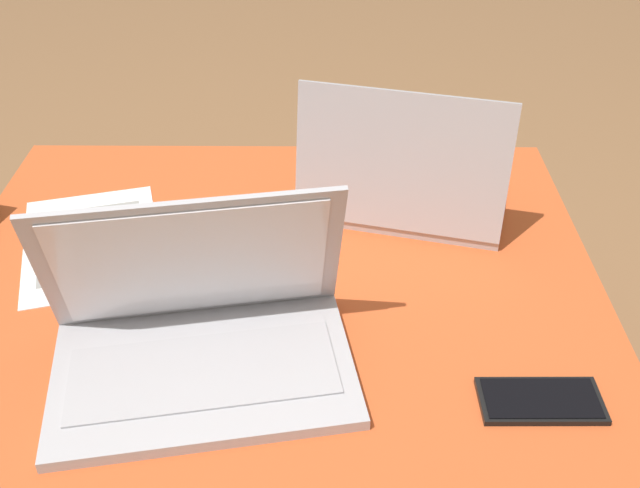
% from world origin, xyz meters
% --- Properties ---
extents(ground_plane, '(14.00, 14.00, 0.00)m').
position_xyz_m(ground_plane, '(0.00, 0.00, 0.00)').
color(ground_plane, olive).
extents(ottoman, '(0.99, 0.80, 0.39)m').
position_xyz_m(ottoman, '(0.00, 0.00, 0.20)').
color(ottoman, maroon).
rests_on(ottoman, ground_plane).
extents(laptop_near, '(0.42, 0.30, 0.24)m').
position_xyz_m(laptop_near, '(-0.08, -0.20, 0.44)').
color(laptop_near, '#B7B7BC').
rests_on(laptop_near, ottoman).
extents(laptop_far, '(0.38, 0.30, 0.24)m').
position_xyz_m(laptop_far, '(0.21, 0.17, 0.44)').
color(laptop_far, '#B7B7BC').
rests_on(laptop_far, ottoman).
extents(cell_phone, '(0.15, 0.08, 0.01)m').
position_xyz_m(cell_phone, '(0.35, -0.26, 0.39)').
color(cell_phone, black).
rests_on(cell_phone, ottoman).
extents(paper_sheet, '(0.28, 0.34, 0.00)m').
position_xyz_m(paper_sheet, '(-0.29, 0.07, 0.39)').
color(paper_sheet, white).
rests_on(paper_sheet, ottoman).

